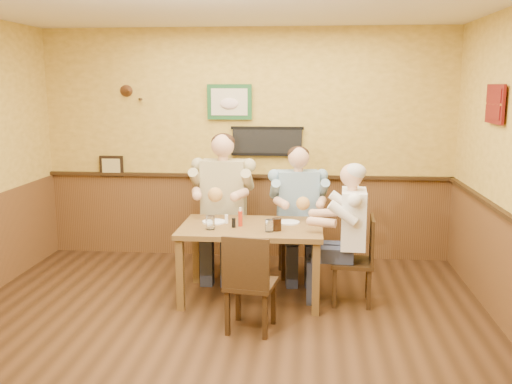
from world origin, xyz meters
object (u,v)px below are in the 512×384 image
at_px(chair_right_end, 352,260).
at_px(hot_sauce_bottle, 240,218).
at_px(chair_near_side, 251,281).
at_px(water_glass_left, 210,222).
at_px(cola_tumbler, 277,224).
at_px(chair_back_left, 224,230).
at_px(dining_table, 251,235).
at_px(pepper_shaker, 234,223).
at_px(chair_back_right, 297,235).
at_px(diner_tan_shirt, 224,212).
at_px(water_glass_mid, 269,226).
at_px(salt_shaker, 227,219).
at_px(diner_white_elder, 353,242).
at_px(diner_blue_polo, 297,218).

distance_m(chair_right_end, hot_sauce_bottle, 1.17).
xyz_separation_m(chair_near_side, water_glass_left, (-0.45, 0.59, 0.37)).
bearing_deg(cola_tumbler, chair_back_left, 125.36).
bearing_deg(dining_table, pepper_shaker, -152.04).
height_order(chair_back_right, diner_tan_shirt, diner_tan_shirt).
distance_m(water_glass_mid, salt_shaker, 0.54).
xyz_separation_m(chair_back_left, water_glass_left, (0.00, -0.92, 0.31)).
relative_size(diner_white_elder, water_glass_mid, 10.57).
bearing_deg(hot_sauce_bottle, pepper_shaker, -134.88).
distance_m(dining_table, hot_sauce_bottle, 0.21).
relative_size(chair_right_end, hot_sauce_bottle, 5.13).
relative_size(chair_near_side, water_glass_mid, 7.49).
xyz_separation_m(chair_back_left, chair_near_side, (0.46, -1.51, -0.06)).
height_order(dining_table, chair_near_side, chair_near_side).
distance_m(chair_back_right, chair_near_side, 1.55).
height_order(diner_blue_polo, diner_white_elder, diner_blue_polo).
relative_size(chair_back_left, pepper_shaker, 10.76).
height_order(diner_white_elder, water_glass_mid, diner_white_elder).
bearing_deg(pepper_shaker, diner_white_elder, 2.23).
relative_size(chair_back_left, diner_white_elder, 0.81).
bearing_deg(chair_right_end, water_glass_left, -81.02).
bearing_deg(diner_tan_shirt, chair_right_end, -27.87).
height_order(chair_right_end, salt_shaker, chair_right_end).
xyz_separation_m(chair_back_right, diner_white_elder, (0.55, -0.79, 0.16)).
height_order(chair_back_right, chair_right_end, chair_back_right).
height_order(water_glass_left, cola_tumbler, water_glass_left).
relative_size(dining_table, chair_back_right, 1.52).
xyz_separation_m(water_glass_left, water_glass_mid, (0.57, -0.04, -0.01)).
height_order(dining_table, water_glass_left, water_glass_left).
relative_size(diner_tan_shirt, water_glass_left, 10.74).
distance_m(chair_near_side, water_glass_mid, 0.67).
bearing_deg(salt_shaker, chair_back_right, 43.53).
relative_size(hot_sauce_bottle, salt_shaker, 1.98).
bearing_deg(diner_blue_polo, chair_back_left, 172.01).
bearing_deg(chair_back_right, dining_table, -128.65).
height_order(diner_tan_shirt, diner_blue_polo, diner_tan_shirt).
bearing_deg(diner_white_elder, water_glass_left, -81.02).
height_order(diner_tan_shirt, diner_white_elder, diner_tan_shirt).
xyz_separation_m(dining_table, diner_tan_shirt, (-0.39, 0.75, 0.06)).
bearing_deg(chair_near_side, chair_right_end, -133.08).
relative_size(chair_right_end, diner_white_elder, 0.70).
bearing_deg(chair_near_side, water_glass_left, -43.25).
distance_m(diner_blue_polo, pepper_shaker, 1.04).
height_order(water_glass_mid, cola_tumbler, cola_tumbler).
distance_m(chair_back_left, chair_near_side, 1.58).
distance_m(dining_table, chair_back_right, 0.89).
xyz_separation_m(diner_white_elder, pepper_shaker, (-1.16, -0.05, 0.17)).
bearing_deg(diner_tan_shirt, chair_back_left, 91.86).
distance_m(chair_near_side, salt_shaker, 0.97).
relative_size(chair_right_end, salt_shaker, 10.14).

